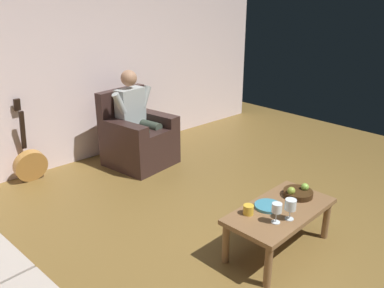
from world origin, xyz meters
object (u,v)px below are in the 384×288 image
object	(u,v)px
wine_glass_far	(290,206)
armchair	(138,139)
fruit_bowl	(298,192)
person_seated	(137,115)
wine_glass_near	(277,209)
decorative_dish	(268,206)
coffee_table	(280,215)
guitar	(30,163)
candle_jar	(248,210)

from	to	relation	value
wine_glass_far	armchair	bearing A→B (deg)	-96.95
armchair	fruit_bowl	xyz separation A→B (m)	(-0.09, 2.34, 0.09)
person_seated	wine_glass_near	world-z (taller)	person_seated
armchair	person_seated	world-z (taller)	person_seated
wine_glass_near	fruit_bowl	distance (m)	0.53
wine_glass_far	fruit_bowl	distance (m)	0.44
armchair	person_seated	xyz separation A→B (m)	(-0.00, 0.00, 0.32)
armchair	decorative_dish	world-z (taller)	armchair
person_seated	decorative_dish	distance (m)	2.31
person_seated	coffee_table	bearing A→B (deg)	75.91
guitar	armchair	bearing A→B (deg)	160.47
armchair	decorative_dish	bearing A→B (deg)	74.31
guitar	candle_jar	distance (m)	2.80
person_seated	decorative_dish	xyz separation A→B (m)	(0.27, 2.28, -0.25)
armchair	candle_jar	xyz separation A→B (m)	(0.48, 2.24, 0.10)
coffee_table	candle_jar	size ratio (longest dim) A/B	11.82
candle_jar	person_seated	bearing A→B (deg)	-102.16
coffee_table	wine_glass_far	xyz separation A→B (m)	(0.09, 0.14, 0.18)
armchair	candle_jar	distance (m)	2.29
wine_glass_near	wine_glass_far	xyz separation A→B (m)	(-0.12, 0.04, 0.00)
wine_glass_near	armchair	bearing A→B (deg)	-99.70
wine_glass_far	fruit_bowl	world-z (taller)	wine_glass_far
person_seated	armchair	bearing A→B (deg)	-90.00
person_seated	guitar	xyz separation A→B (m)	(1.25, -0.45, -0.43)
person_seated	fruit_bowl	distance (m)	2.35
guitar	person_seated	bearing A→B (deg)	160.28
person_seated	wine_glass_far	bearing A→B (deg)	74.17
person_seated	fruit_bowl	world-z (taller)	person_seated
armchair	wine_glass_far	bearing A→B (deg)	74.20
decorative_dish	person_seated	bearing A→B (deg)	-96.87
wine_glass_near	wine_glass_far	size ratio (longest dim) A/B	0.96
coffee_table	guitar	xyz separation A→B (m)	(1.03, -2.81, -0.11)
wine_glass_far	candle_jar	xyz separation A→B (m)	(0.17, -0.27, -0.08)
wine_glass_far	candle_jar	world-z (taller)	wine_glass_far
wine_glass_far	candle_jar	bearing A→B (deg)	-57.60
guitar	fruit_bowl	bearing A→B (deg)	115.59
wine_glass_far	decorative_dish	xyz separation A→B (m)	(-0.03, -0.23, -0.11)
wine_glass_near	candle_jar	bearing A→B (deg)	-75.65
armchair	candle_jar	world-z (taller)	armchair
armchair	wine_glass_near	world-z (taller)	armchair
wine_glass_near	coffee_table	bearing A→B (deg)	-154.23
coffee_table	guitar	size ratio (longest dim) A/B	1.04
coffee_table	wine_glass_far	size ratio (longest dim) A/B	5.83
armchair	wine_glass_far	size ratio (longest dim) A/B	5.45
guitar	wine_glass_near	bearing A→B (deg)	105.78
coffee_table	candle_jar	xyz separation A→B (m)	(0.26, -0.13, 0.10)
guitar	wine_glass_near	distance (m)	3.04
person_seated	guitar	world-z (taller)	person_seated
fruit_bowl	candle_jar	world-z (taller)	fruit_bowl
armchair	coffee_table	size ratio (longest dim) A/B	0.93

